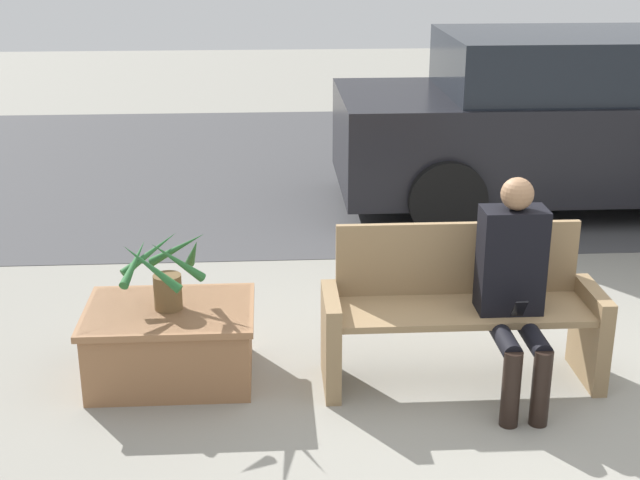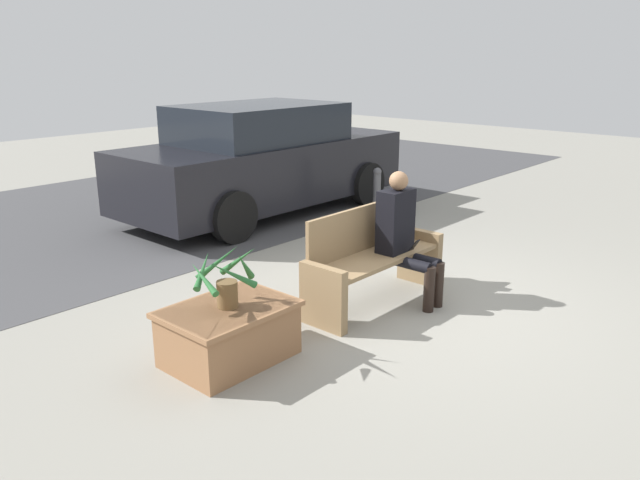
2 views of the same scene
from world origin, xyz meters
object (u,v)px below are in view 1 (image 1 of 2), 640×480
(planter_box, at_px, (171,340))
(potted_plant, at_px, (166,272))
(person_seated, at_px, (514,281))
(bench, at_px, (461,311))
(parked_car, at_px, (575,122))

(planter_box, relative_size, potted_plant, 1.85)
(person_seated, height_order, planter_box, person_seated)
(bench, height_order, person_seated, person_seated)
(bench, distance_m, potted_plant, 1.77)
(parked_car, bearing_deg, planter_box, -136.75)
(bench, bearing_deg, parked_car, 62.22)
(person_seated, distance_m, potted_plant, 2.02)
(bench, distance_m, planter_box, 1.75)
(bench, bearing_deg, planter_box, 176.69)
(parked_car, bearing_deg, potted_plant, -136.89)
(planter_box, bearing_deg, potted_plant, 125.75)
(bench, height_order, parked_car, parked_car)
(bench, relative_size, parked_car, 0.36)
(planter_box, bearing_deg, parked_car, 43.25)
(bench, xyz_separation_m, person_seated, (0.25, -0.19, 0.26))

